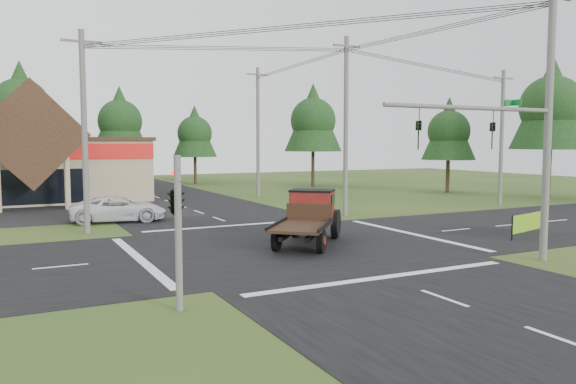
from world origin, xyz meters
TOP-DOWN VIEW (x-y plane):
  - ground at (0.00, 0.00)m, footprint 120.00×120.00m
  - road_ns at (0.00, 0.00)m, footprint 12.00×120.00m
  - road_ew at (0.00, 0.00)m, footprint 120.00×12.00m
  - traffic_signal_mast at (5.82, -7.50)m, footprint 8.12×0.24m
  - traffic_signal_corner at (-7.50, -7.32)m, footprint 0.53×2.48m
  - utility_pole_nr at (7.50, -7.50)m, footprint 2.00×0.30m
  - utility_pole_nw at (-8.00, 8.00)m, footprint 2.00×0.30m
  - utility_pole_ne at (8.00, 8.00)m, footprint 2.00×0.30m
  - utility_pole_far at (22.00, 8.00)m, footprint 2.00×0.30m
  - utility_pole_n at (8.00, 22.00)m, footprint 2.00×0.30m
  - tree_row_c at (-10.00, 41.00)m, footprint 7.28×7.28m
  - tree_row_d at (0.00, 42.00)m, footprint 6.16×6.16m
  - tree_row_e at (8.00, 40.00)m, footprint 5.04×5.04m
  - tree_side_ne at (18.00, 30.00)m, footprint 6.16×6.16m
  - tree_side_e_near at (26.00, 18.00)m, footprint 5.04×5.04m
  - tree_side_e_far at (30.00, 10.00)m, footprint 6.72×6.72m
  - antique_flatbed_truck at (0.64, -0.19)m, footprint 5.70×6.12m
  - roadside_banner at (11.76, -3.25)m, footprint 3.56×1.04m
  - white_pickup at (-5.72, 11.80)m, footprint 5.93×3.48m

SIDE VIEW (x-z plane):
  - ground at x=0.00m, z-range 0.00..0.00m
  - road_ns at x=0.00m, z-range 0.00..0.02m
  - road_ew at x=0.00m, z-range 0.00..0.02m
  - roadside_banner at x=11.76m, z-range 0.00..1.25m
  - white_pickup at x=-5.72m, z-range 0.00..1.55m
  - antique_flatbed_truck at x=0.64m, z-range 0.00..2.54m
  - traffic_signal_corner at x=-7.50m, z-range 1.32..5.72m
  - traffic_signal_mast at x=5.82m, z-range 0.93..7.93m
  - utility_pole_far at x=22.00m, z-range 0.14..10.34m
  - utility_pole_nw at x=-8.00m, z-range 0.14..10.64m
  - utility_pole_nr at x=7.50m, z-range 0.14..11.14m
  - utility_pole_n at x=8.00m, z-range 0.14..11.34m
  - utility_pole_ne at x=8.00m, z-range 0.14..11.64m
  - tree_row_e at x=8.00m, z-range 1.49..10.58m
  - tree_side_e_near at x=26.00m, z-range 1.49..10.58m
  - tree_row_d at x=0.00m, z-range 1.82..12.93m
  - tree_side_ne at x=18.00m, z-range 1.82..12.93m
  - tree_side_e_far at x=30.00m, z-range 1.99..14.11m
  - tree_row_c at x=-10.00m, z-range 2.16..15.29m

